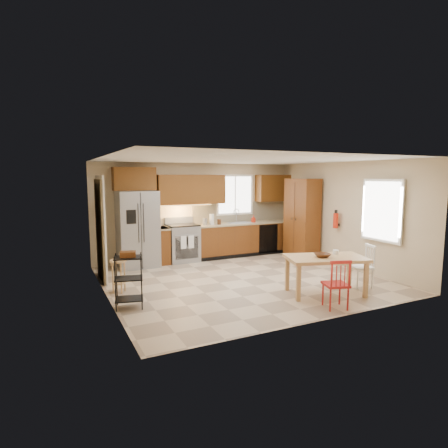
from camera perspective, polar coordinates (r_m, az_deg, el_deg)
floor at (r=7.97m, az=2.87°, el=-8.46°), size 5.50×5.50×0.00m
ceiling at (r=7.68m, az=2.99°, el=9.80°), size 5.50×5.00×0.02m
wall_back at (r=9.98m, az=-4.02°, el=2.03°), size 5.50×0.02×2.50m
wall_front at (r=5.69m, az=15.17°, el=-2.22°), size 5.50×0.02×2.50m
wall_left at (r=6.85m, az=-17.68°, el=-0.72°), size 0.02×5.00×2.50m
wall_right at (r=9.36m, az=17.85°, el=1.35°), size 0.02×5.00×2.50m
refrigerator at (r=9.15m, az=-13.03°, el=-0.76°), size 0.92×0.75×1.82m
range_stove at (r=9.60m, az=-6.32°, el=-2.97°), size 0.76×0.63×0.92m
base_cabinet_narrow at (r=9.45m, az=-9.50°, el=-3.25°), size 0.30×0.60×0.90m
base_cabinet_run at (r=10.36m, az=3.28°, el=-2.22°), size 2.92×0.60×0.90m
dishwasher at (r=10.40m, az=6.76°, el=-2.23°), size 0.60×0.02×0.78m
backsplash at (r=10.52m, az=2.55°, el=1.91°), size 2.92×0.03×0.55m
upper_over_fridge at (r=9.26m, az=-13.52°, el=6.71°), size 1.00×0.35×0.55m
upper_left_block at (r=9.69m, az=-5.04°, el=5.27°), size 1.80×0.35×0.75m
upper_right_block at (r=10.83m, az=7.47°, el=5.45°), size 1.00×0.35×0.75m
window_back at (r=10.39m, az=1.66°, el=4.47°), size 1.12×0.04×1.12m
sink at (r=10.21m, az=2.37°, el=-0.03°), size 0.62×0.46×0.16m
undercab_glow at (r=9.58m, az=-6.64°, el=2.86°), size 1.60×0.30×0.01m
soap_bottle at (r=10.29m, az=4.50°, el=0.77°), size 0.09×0.09×0.19m
paper_towel at (r=9.77m, az=-1.88°, el=0.70°), size 0.12×0.12×0.28m
canister_steel at (r=9.70m, az=-2.96°, el=0.35°), size 0.11×0.11×0.18m
canister_wood at (r=9.84m, az=-0.74°, el=0.34°), size 0.10×0.10×0.14m
pantry at (r=10.08m, az=11.77°, el=0.81°), size 0.50×0.95×2.10m
fire_extinguisher at (r=9.40m, az=16.65°, el=0.50°), size 0.12×0.12×0.36m
window_right at (r=8.50m, az=22.91°, el=1.91°), size 0.04×1.02×1.32m
doorway at (r=8.16m, az=-18.40°, el=-0.92°), size 0.04×0.95×2.10m
dining_table at (r=7.19m, az=15.18°, el=-7.62°), size 1.59×1.19×0.69m
chair_red at (r=6.48m, az=16.65°, el=-8.68°), size 0.49×0.49×0.83m
chair_white at (r=7.85m, az=20.22°, el=-6.03°), size 0.49×0.49×0.83m
table_bowl at (r=7.06m, az=14.73°, el=-4.96°), size 0.36×0.36×0.07m
table_jar at (r=7.37m, az=16.64°, el=-4.28°), size 0.12×0.12×0.11m
bar_stool at (r=7.32m, az=-15.74°, el=-7.65°), size 0.36×0.36×0.62m
utility_cart at (r=6.41m, az=-14.30°, el=-8.45°), size 0.52×0.44×0.90m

